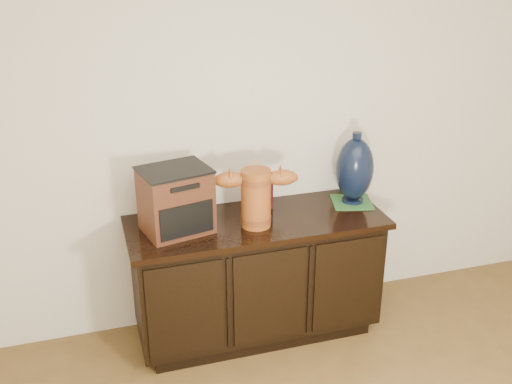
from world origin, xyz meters
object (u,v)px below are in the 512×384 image
object	(u,v)px
lamp_base	(355,169)
tv_radio	(176,200)
sideboard	(256,276)
terracotta_vessel	(256,195)
spray_can	(268,194)

from	to	relation	value
lamp_base	tv_radio	bearing A→B (deg)	-176.70
sideboard	lamp_base	distance (m)	0.85
terracotta_vessel	tv_radio	distance (m)	0.43
terracotta_vessel	spray_can	world-z (taller)	terracotta_vessel
tv_radio	lamp_base	distance (m)	1.07
terracotta_vessel	lamp_base	xyz separation A→B (m)	(0.64, 0.13, 0.03)
terracotta_vessel	spray_can	bearing A→B (deg)	66.76
tv_radio	spray_can	size ratio (longest dim) A/B	2.27
tv_radio	terracotta_vessel	bearing A→B (deg)	-21.65
tv_radio	lamp_base	size ratio (longest dim) A/B	0.95
sideboard	tv_radio	bearing A→B (deg)	-179.84
lamp_base	sideboard	bearing A→B (deg)	-174.44
sideboard	terracotta_vessel	bearing A→B (deg)	-109.54
lamp_base	spray_can	distance (m)	0.53
sideboard	lamp_base	bearing A→B (deg)	5.56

